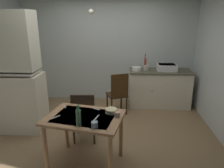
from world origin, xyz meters
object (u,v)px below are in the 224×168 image
Objects in this scene: mug_dark at (95,125)px; glass_bottle at (78,117)px; sink_basin at (167,67)px; chair_by_counter at (118,93)px; serving_bowl_wide at (111,111)px; hutch_cabinet at (13,78)px; mixing_bowl_counter at (137,69)px; hand_pump at (145,63)px; dining_table at (85,124)px; chair_far_side at (84,116)px.

mug_dark is 0.29× the size of glass_bottle.
glass_bottle is (-0.20, 0.04, 0.07)m from mug_dark.
chair_by_counter is (-1.11, -0.55, -0.46)m from sink_basin.
sink_basin is at bearing 58.75° from glass_bottle.
serving_bowl_wide is at bearing 46.34° from glass_bottle.
hutch_cabinet is 2.07m from chair_by_counter.
mixing_bowl_counter is 0.23× the size of chair_by_counter.
sink_basin is at bearing -5.25° from hand_pump.
mixing_bowl_counter is 0.79× the size of glass_bottle.
sink_basin is 2.94m from glass_bottle.
glass_bottle is at bearing -133.66° from serving_bowl_wide.
hutch_cabinet reaches higher than dining_table.
hand_pump reaches higher than glass_bottle.
hutch_cabinet is at bearing 143.27° from mug_dark.
sink_basin reaches higher than serving_bowl_wide.
mixing_bowl_counter is at bearing -175.88° from sink_basin.
glass_bottle is at bearing -111.99° from hand_pump.
hand_pump reaches higher than chair_far_side.
chair_far_side is at bearing 102.00° from dining_table.
hand_pump is at bearing 72.24° from mug_dark.
hutch_cabinet is 9.89× the size of mixing_bowl_counter.
mixing_bowl_counter is at bearing -154.81° from hand_pump.
dining_table is at bearing -123.79° from sink_basin.
dining_table is 0.34m from glass_bottle.
hutch_cabinet is 5.57× the size of hand_pump.
hand_pump is 2.29× the size of serving_bowl_wide.
hutch_cabinet reaches higher than serving_bowl_wide.
chair_far_side is at bearing 109.25° from mug_dark.
hand_pump is 0.41× the size of chair_by_counter.
serving_bowl_wide is (0.36, 0.14, 0.14)m from dining_table.
dining_table is at bearing -32.48° from hutch_cabinet.
chair_far_side is 0.74m from serving_bowl_wide.
hand_pump reaches higher than chair_by_counter.
dining_table is (-0.81, -2.20, -0.26)m from mixing_bowl_counter.
hutch_cabinet reaches higher than mixing_bowl_counter.
sink_basin is 2.88m from mug_dark.
dining_table is at bearing -113.85° from hand_pump.
dining_table is at bearing 121.93° from mug_dark.
chair_by_counter is (0.53, 1.10, 0.02)m from chair_far_side.
serving_bowl_wide is (0.49, -0.46, 0.32)m from chair_far_side.
sink_basin is 5.41× the size of mug_dark.
hand_pump is 0.34× the size of dining_table.
hand_pump is at bearing 44.21° from chair_by_counter.
sink_basin reaches higher than mug_dark.
mixing_bowl_counter is (-0.69, -0.05, -0.04)m from sink_basin.
glass_bottle is at bearing -93.87° from dining_table.
glass_bottle is (-0.02, -0.26, 0.22)m from dining_table.
glass_bottle reaches higher than serving_bowl_wide.
hand_pump reaches higher than mug_dark.
glass_bottle is (1.43, -1.18, -0.14)m from hutch_cabinet.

